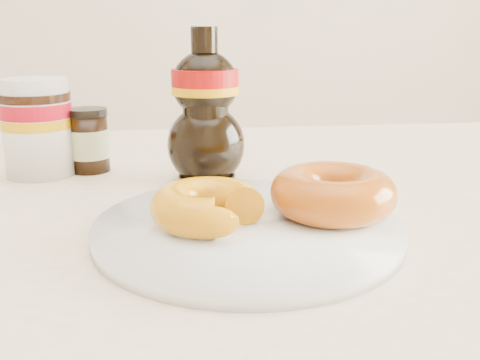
{
  "coord_description": "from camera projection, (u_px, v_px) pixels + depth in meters",
  "views": [
    {
      "loc": [
        0.02,
        -0.39,
        0.92
      ],
      "look_at": [
        0.08,
        0.08,
        0.79
      ],
      "focal_mm": 40.0,
      "sensor_mm": 36.0,
      "label": 1
    }
  ],
  "objects": [
    {
      "name": "donut_bitten",
      "position": [
        208.0,
        206.0,
        0.44
      ],
      "size": [
        0.1,
        0.1,
        0.03
      ],
      "primitive_type": "torus",
      "rotation": [
        0.0,
        0.0,
        -0.08
      ],
      "color": "#C7800B",
      "rests_on": "plate"
    },
    {
      "name": "nutella_jar",
      "position": [
        37.0,
        124.0,
        0.63
      ],
      "size": [
        0.08,
        0.08,
        0.11
      ],
      "rotation": [
        0.0,
        0.0,
        -0.26
      ],
      "color": "white",
      "rests_on": "dining_table"
    },
    {
      "name": "donut_whole",
      "position": [
        333.0,
        193.0,
        0.46
      ],
      "size": [
        0.12,
        0.12,
        0.04
      ],
      "primitive_type": "torus",
      "rotation": [
        0.0,
        0.0,
        0.07
      ],
      "color": "#AF440B",
      "rests_on": "plate"
    },
    {
      "name": "syrup_bottle",
      "position": [
        205.0,
        106.0,
        0.6
      ],
      "size": [
        0.1,
        0.09,
        0.17
      ],
      "primitive_type": null,
      "rotation": [
        0.0,
        0.0,
        -0.22
      ],
      "color": "black",
      "rests_on": "dining_table"
    },
    {
      "name": "dining_table",
      "position": [
        161.0,
        293.0,
        0.53
      ],
      "size": [
        1.4,
        0.9,
        0.75
      ],
      "color": "#FFEDC2",
      "rests_on": "ground"
    },
    {
      "name": "plate",
      "position": [
        247.0,
        228.0,
        0.45
      ],
      "size": [
        0.26,
        0.26,
        0.01
      ],
      "color": "white",
      "rests_on": "dining_table"
    },
    {
      "name": "dark_jar",
      "position": [
        89.0,
        141.0,
        0.65
      ],
      "size": [
        0.05,
        0.05,
        0.08
      ],
      "rotation": [
        0.0,
        0.0,
        0.28
      ],
      "color": "black",
      "rests_on": "dining_table"
    }
  ]
}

